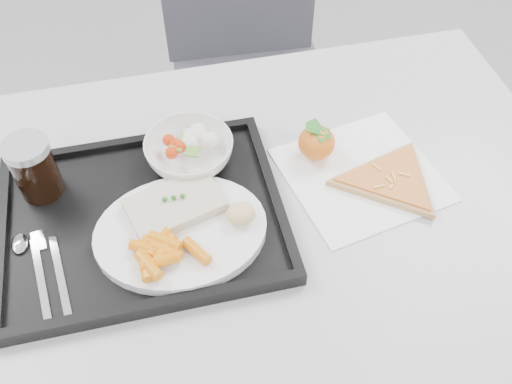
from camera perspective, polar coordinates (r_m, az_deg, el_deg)
The scene contains 14 objects.
table at distance 0.99m, azimuth -2.01°, elevation -4.72°, with size 1.20×0.80×0.75m.
chair at distance 1.60m, azimuth -0.75°, elevation 13.55°, with size 0.44×0.44×0.93m.
tray at distance 0.94m, azimuth -11.25°, elevation -2.60°, with size 0.45×0.35×0.03m.
dinner_plate at distance 0.90m, azimuth -7.51°, elevation -3.95°, with size 0.27×0.27×0.02m.
fish_fillet at distance 0.91m, azimuth -8.11°, elevation -1.31°, with size 0.17×0.13×0.03m.
bread_roll at distance 0.88m, azimuth -1.54°, elevation -2.19°, with size 0.05×0.04×0.03m.
salad_bowl at distance 0.99m, azimuth -6.68°, elevation 4.07°, with size 0.15×0.15×0.05m.
cola_glass at distance 0.98m, azimuth -21.33°, elevation 2.33°, with size 0.07×0.07×0.11m.
cutlery at distance 0.93m, azimuth -20.87°, elevation -6.58°, with size 0.09×0.17×0.01m.
napkin at distance 1.01m, azimuth 10.47°, elevation 1.72°, with size 0.29×0.28×0.00m.
tangerine at distance 1.01m, azimuth 6.08°, elevation 4.95°, with size 0.07×0.07×0.07m.
pizza_slice at distance 1.00m, azimuth 13.32°, elevation 1.20°, with size 0.26×0.26×0.02m.
carrot_pile at distance 0.86m, azimuth -9.65°, elevation -5.86°, with size 0.12×0.10×0.02m.
salad_contents at distance 0.99m, azimuth -6.48°, elevation 5.26°, with size 0.10×0.08×0.03m.
Camera 1 is at (-0.10, -0.26, 1.50)m, focal length 40.00 mm.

